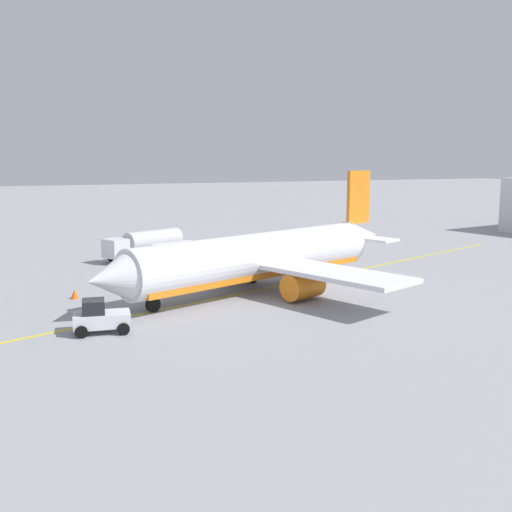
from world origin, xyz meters
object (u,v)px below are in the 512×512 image
(pushback_tug, at_px, (100,317))
(safety_cone_nose, at_px, (75,294))
(fuel_tanker, at_px, (146,244))
(refueling_worker, at_px, (145,260))
(airplane, at_px, (260,258))

(pushback_tug, height_order, safety_cone_nose, pushback_tug)
(fuel_tanker, relative_size, safety_cone_nose, 13.74)
(refueling_worker, bearing_deg, airplane, 116.45)
(fuel_tanker, height_order, pushback_tug, fuel_tanker)
(refueling_worker, relative_size, safety_cone_nose, 2.29)
(airplane, bearing_deg, pushback_tug, 29.49)
(airplane, distance_m, safety_cone_nose, 15.47)
(safety_cone_nose, bearing_deg, airplane, 171.04)
(pushback_tug, relative_size, safety_cone_nose, 5.08)
(airplane, xyz_separation_m, fuel_tanker, (5.96, -19.37, -1.06))
(fuel_tanker, xyz_separation_m, refueling_worker, (1.11, 5.14, -0.90))
(pushback_tug, xyz_separation_m, safety_cone_nose, (0.73, -10.51, -0.64))
(safety_cone_nose, bearing_deg, fuel_tanker, -118.27)
(fuel_tanker, xyz_separation_m, pushback_tug, (8.40, 27.50, -0.71))
(airplane, distance_m, refueling_worker, 16.01)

